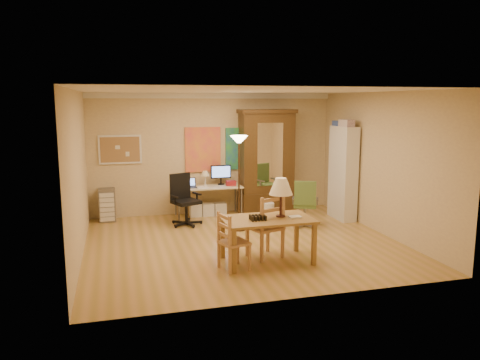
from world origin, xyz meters
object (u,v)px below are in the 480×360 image
object	(u,v)px
computer_desk	(209,198)
bookshelf	(343,173)
armoire	(266,168)
office_chair_green	(305,214)
dining_table	(272,209)
office_chair_black	(185,211)

from	to	relation	value
computer_desk	bookshelf	size ratio (longest dim) A/B	0.74
computer_desk	armoire	size ratio (longest dim) A/B	0.63
computer_desk	office_chair_green	xyz separation A→B (m)	(1.69, -1.42, -0.15)
computer_desk	armoire	xyz separation A→B (m)	(1.35, 0.09, 0.61)
bookshelf	armoire	bearing A→B (deg)	142.03
dining_table	office_chair_green	bearing A→B (deg)	53.54
office_chair_black	computer_desk	bearing A→B (deg)	45.46
office_chair_black	armoire	xyz separation A→B (m)	(1.98, 0.72, 0.74)
office_chair_green	bookshelf	distance (m)	1.35
dining_table	computer_desk	world-z (taller)	dining_table
dining_table	armoire	xyz separation A→B (m)	(0.97, 3.28, 0.18)
office_chair_black	armoire	distance (m)	2.23
armoire	office_chair_green	bearing A→B (deg)	-77.53
armoire	computer_desk	bearing A→B (deg)	-176.40
office_chair_green	armoire	distance (m)	1.72
office_chair_black	bookshelf	xyz separation A→B (m)	(3.36, -0.35, 0.71)
office_chair_green	armoire	xyz separation A→B (m)	(-0.33, 1.51, 0.76)
armoire	dining_table	bearing A→B (deg)	-106.56
computer_desk	office_chair_black	distance (m)	0.90
computer_desk	office_chair_black	size ratio (longest dim) A/B	1.39
dining_table	bookshelf	world-z (taller)	bookshelf
office_chair_black	bookshelf	world-z (taller)	bookshelf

